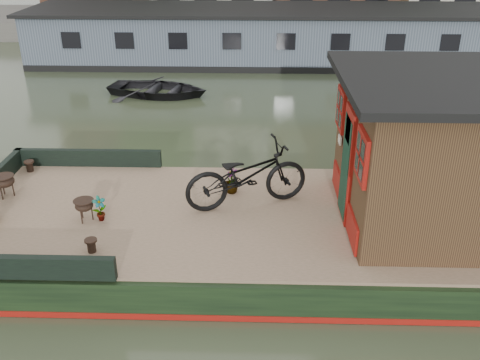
{
  "coord_description": "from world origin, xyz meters",
  "views": [
    {
      "loc": [
        -1.09,
        -8.0,
        5.17
      ],
      "look_at": [
        -1.35,
        0.5,
        1.05
      ],
      "focal_mm": 40.0,
      "sensor_mm": 36.0,
      "label": 1
    }
  ],
  "objects_px": {
    "potted_plant_a": "(100,209)",
    "dinghy": "(158,85)",
    "brazier_front": "(85,210)",
    "cabin": "(459,150)",
    "bicycle": "(247,175)",
    "brazier_rear": "(5,186)"
  },
  "relations": [
    {
      "from": "potted_plant_a",
      "to": "dinghy",
      "type": "distance_m",
      "value": 9.4
    },
    {
      "from": "brazier_front",
      "to": "dinghy",
      "type": "relative_size",
      "value": 0.12
    },
    {
      "from": "brazier_front",
      "to": "dinghy",
      "type": "bearing_deg",
      "value": 92.45
    },
    {
      "from": "cabin",
      "to": "potted_plant_a",
      "type": "relative_size",
      "value": 9.01
    },
    {
      "from": "potted_plant_a",
      "to": "dinghy",
      "type": "relative_size",
      "value": 0.13
    },
    {
      "from": "cabin",
      "to": "brazier_front",
      "type": "xyz_separation_m",
      "value": [
        -6.1,
        -0.31,
        -1.04
      ]
    },
    {
      "from": "cabin",
      "to": "bicycle",
      "type": "distance_m",
      "value": 3.49
    },
    {
      "from": "potted_plant_a",
      "to": "brazier_front",
      "type": "distance_m",
      "value": 0.25
    },
    {
      "from": "cabin",
      "to": "potted_plant_a",
      "type": "xyz_separation_m",
      "value": [
        -5.84,
        -0.29,
        -1.01
      ]
    },
    {
      "from": "bicycle",
      "to": "potted_plant_a",
      "type": "bearing_deg",
      "value": 85.3
    },
    {
      "from": "bicycle",
      "to": "dinghy",
      "type": "bearing_deg",
      "value": 0.16
    },
    {
      "from": "brazier_rear",
      "to": "dinghy",
      "type": "distance_m",
      "value": 8.67
    },
    {
      "from": "bicycle",
      "to": "brazier_rear",
      "type": "relative_size",
      "value": 5.23
    },
    {
      "from": "brazier_rear",
      "to": "dinghy",
      "type": "relative_size",
      "value": 0.13
    },
    {
      "from": "potted_plant_a",
      "to": "cabin",
      "type": "bearing_deg",
      "value": 2.89
    },
    {
      "from": "potted_plant_a",
      "to": "brazier_front",
      "type": "xyz_separation_m",
      "value": [
        -0.25,
        -0.01,
        -0.03
      ]
    },
    {
      "from": "potted_plant_a",
      "to": "dinghy",
      "type": "xyz_separation_m",
      "value": [
        -0.65,
        9.37,
        -0.53
      ]
    },
    {
      "from": "brazier_rear",
      "to": "bicycle",
      "type": "bearing_deg",
      "value": -2.24
    },
    {
      "from": "bicycle",
      "to": "dinghy",
      "type": "xyz_separation_m",
      "value": [
        -3.09,
        8.73,
        -0.88
      ]
    },
    {
      "from": "bicycle",
      "to": "dinghy",
      "type": "height_order",
      "value": "bicycle"
    },
    {
      "from": "potted_plant_a",
      "to": "brazier_front",
      "type": "height_order",
      "value": "potted_plant_a"
    },
    {
      "from": "brazier_front",
      "to": "dinghy",
      "type": "xyz_separation_m",
      "value": [
        -0.4,
        9.38,
        -0.5
      ]
    }
  ]
}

